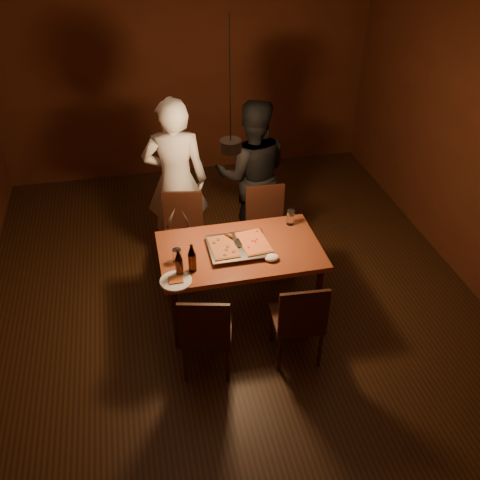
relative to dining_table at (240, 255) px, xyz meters
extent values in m
plane|color=#39210F|center=(-0.06, 0.11, -0.68)|extent=(6.00, 6.00, 0.00)
plane|color=beige|center=(-0.06, 0.11, 2.12)|extent=(6.00, 6.00, 0.00)
plane|color=#532413|center=(-0.06, 3.11, 0.72)|extent=(5.00, 0.00, 5.00)
cube|color=brown|center=(0.00, 0.00, 0.05)|extent=(1.50, 0.90, 0.05)
cylinder|color=#38190F|center=(-0.67, -0.37, -0.33)|extent=(0.06, 0.06, 0.70)
cylinder|color=#38190F|center=(0.67, -0.37, -0.33)|extent=(0.06, 0.06, 0.70)
cylinder|color=#38190F|center=(-0.67, 0.37, -0.33)|extent=(0.06, 0.06, 0.70)
cylinder|color=#38190F|center=(0.67, 0.37, -0.33)|extent=(0.06, 0.06, 0.70)
cube|color=#38190F|center=(-0.45, 0.72, -0.25)|extent=(0.49, 0.49, 0.04)
cube|color=#38190F|center=(-0.42, 0.91, -0.01)|extent=(0.42, 0.11, 0.45)
cube|color=#38190F|center=(0.45, 0.65, -0.25)|extent=(0.43, 0.43, 0.04)
cube|color=#38190F|center=(0.46, 0.84, -0.01)|extent=(0.42, 0.04, 0.45)
cube|color=#38190F|center=(-0.43, -0.65, -0.25)|extent=(0.51, 0.51, 0.04)
cube|color=#38190F|center=(-0.48, -0.84, -0.01)|extent=(0.42, 0.13, 0.45)
cube|color=#38190F|center=(0.36, -0.68, -0.25)|extent=(0.45, 0.45, 0.04)
cube|color=#38190F|center=(0.34, -0.87, -0.01)|extent=(0.42, 0.06, 0.45)
cube|color=silver|center=(-0.02, -0.01, 0.10)|extent=(0.57, 0.48, 0.05)
cube|color=maroon|center=(-0.16, -0.01, 0.13)|extent=(0.25, 0.38, 0.02)
cube|color=gold|center=(0.13, 0.00, 0.13)|extent=(0.29, 0.42, 0.02)
cylinder|color=black|center=(-0.59, -0.26, 0.16)|extent=(0.07, 0.07, 0.16)
cone|color=black|center=(-0.59, -0.26, 0.28)|extent=(0.07, 0.07, 0.09)
cylinder|color=black|center=(-0.47, -0.22, 0.16)|extent=(0.07, 0.07, 0.17)
cone|color=black|center=(-0.47, -0.22, 0.30)|extent=(0.07, 0.07, 0.10)
cylinder|color=silver|center=(-0.59, -0.06, 0.14)|extent=(0.08, 0.08, 0.13)
cylinder|color=silver|center=(0.57, 0.30, 0.15)|extent=(0.07, 0.07, 0.15)
cylinder|color=white|center=(-0.64, -0.35, 0.08)|extent=(0.28, 0.28, 0.02)
cube|color=gold|center=(-0.64, -0.35, 0.10)|extent=(0.12, 0.10, 0.01)
ellipsoid|color=white|center=(0.24, -0.23, 0.10)|extent=(0.13, 0.10, 0.06)
imported|color=silver|center=(-0.45, 1.10, 0.25)|extent=(0.73, 0.53, 1.84)
imported|color=black|center=(0.40, 1.19, 0.18)|extent=(0.93, 0.78, 1.71)
cylinder|color=black|center=(-0.06, 0.11, 1.07)|extent=(0.18, 0.18, 0.10)
cylinder|color=black|center=(-0.06, 0.11, 1.62)|extent=(0.01, 0.01, 1.00)
camera|label=1|loc=(-0.86, -3.90, 3.01)|focal=40.00mm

